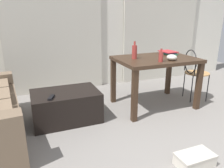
# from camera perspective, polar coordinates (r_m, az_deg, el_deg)

# --- Properties ---
(ground_plane) EXTENTS (7.74, 7.74, 0.00)m
(ground_plane) POSITION_cam_1_polar(r_m,az_deg,el_deg) (3.02, 14.43, -10.34)
(ground_plane) COLOR gray
(wall_back) EXTENTS (5.83, 0.10, 2.46)m
(wall_back) POSITION_cam_1_polar(r_m,az_deg,el_deg) (4.44, -0.23, 15.72)
(wall_back) COLOR silver
(wall_back) RESTS_ON ground
(curtains) EXTENTS (3.98, 0.03, 2.12)m
(curtains) POSITION_cam_1_polar(r_m,az_deg,el_deg) (4.37, 0.20, 13.42)
(curtains) COLOR beige
(curtains) RESTS_ON ground
(coffee_table) EXTENTS (0.88, 0.60, 0.41)m
(coffee_table) POSITION_cam_1_polar(r_m,az_deg,el_deg) (3.04, -11.99, -5.64)
(coffee_table) COLOR black
(coffee_table) RESTS_ON ground
(craft_table) EXTENTS (1.18, 0.84, 0.77)m
(craft_table) POSITION_cam_1_polar(r_m,az_deg,el_deg) (3.38, 11.33, 4.94)
(craft_table) COLOR #382619
(craft_table) RESTS_ON ground
(wire_chair) EXTENTS (0.40, 0.43, 0.86)m
(wire_chair) POSITION_cam_1_polar(r_m,az_deg,el_deg) (3.84, 20.69, 3.72)
(wire_chair) COLOR #B7844C
(wire_chair) RESTS_ON ground
(bottle_near) EXTENTS (0.07, 0.07, 0.25)m
(bottle_near) POSITION_cam_1_polar(r_m,az_deg,el_deg) (3.21, 5.92, 8.41)
(bottle_near) COLOR #99332D
(bottle_near) RESTS_ON craft_table
(bottle_far) EXTENTS (0.06, 0.06, 0.18)m
(bottle_far) POSITION_cam_1_polar(r_m,az_deg,el_deg) (3.07, 12.74, 7.11)
(bottle_far) COLOR #99332D
(bottle_far) RESTS_ON craft_table
(bowl) EXTENTS (0.15, 0.15, 0.08)m
(bowl) POSITION_cam_1_polar(r_m,az_deg,el_deg) (3.21, 15.43, 6.76)
(bowl) COLOR beige
(bowl) RESTS_ON craft_table
(book_stack) EXTENTS (0.22, 0.29, 0.05)m
(book_stack) POSITION_cam_1_polar(r_m,az_deg,el_deg) (3.70, 14.63, 8.00)
(book_stack) COLOR #2D7F56
(book_stack) RESTS_ON craft_table
(tv_remote_primary) EXTENTS (0.10, 0.16, 0.02)m
(tv_remote_primary) POSITION_cam_1_polar(r_m,az_deg,el_deg) (2.77, -15.68, -3.42)
(tv_remote_primary) COLOR black
(tv_remote_primary) RESTS_ON coffee_table
(shoebox) EXTENTS (0.37, 0.21, 0.13)m
(shoebox) POSITION_cam_1_polar(r_m,az_deg,el_deg) (2.35, 20.89, -18.09)
(shoebox) COLOR beige
(shoebox) RESTS_ON ground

